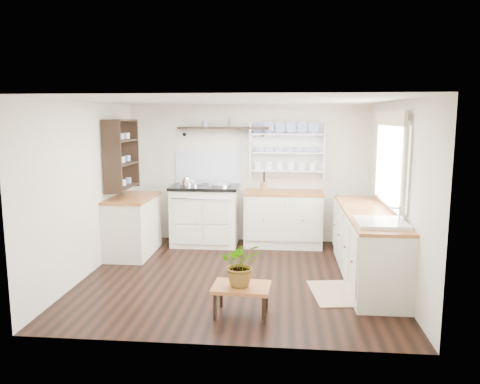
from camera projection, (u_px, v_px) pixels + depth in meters
The scene contains 19 objects.
floor at pixel (237, 276), 6.22m from camera, with size 4.00×3.80×0.01m, color black.
wall_back at pixel (248, 174), 7.90m from camera, with size 4.00×0.02×2.30m, color beige.
wall_right at pixel (396, 194), 5.85m from camera, with size 0.02×3.80×2.30m, color beige.
wall_left at pixel (88, 189), 6.22m from camera, with size 0.02×3.80×2.30m, color beige.
ceiling at pixel (237, 101), 5.85m from camera, with size 4.00×3.80×0.01m, color white.
window at pixel (391, 159), 5.94m from camera, with size 0.08×1.55×1.22m.
aga_cooker at pixel (205, 214), 7.74m from camera, with size 1.10×0.76×1.02m.
back_cabinets at pixel (283, 218), 7.66m from camera, with size 1.27×0.63×0.90m.
right_cabinets at pixel (368, 244), 6.09m from camera, with size 0.62×2.43×0.90m.
belfast_sink at pixel (380, 233), 5.30m from camera, with size 0.55×0.60×0.45m.
left_cabinets at pixel (133, 225), 7.18m from camera, with size 0.62×1.13×0.90m.
plate_rack at pixel (287, 150), 7.74m from camera, with size 1.20×0.22×0.90m.
high_shelf at pixel (223, 129), 7.70m from camera, with size 1.50×0.29×0.16m.
left_shelving at pixel (121, 154), 7.02m from camera, with size 0.28×0.80×1.05m, color black.
kettle at pixel (187, 183), 7.57m from camera, with size 0.18×0.18×0.22m, color silver, non-canonical shape.
utensil_crock at pixel (263, 186), 7.69m from camera, with size 0.11×0.11×0.13m, color #946136.
center_table at pixel (241, 289), 4.97m from camera, with size 0.63×0.47×0.33m.
potted_plant at pixel (241, 264), 4.92m from camera, with size 0.43×0.37×0.48m, color #3F7233.
floor_rug at pixel (335, 293), 5.61m from camera, with size 0.55×0.85×0.02m, color #967957.
Camera 1 is at (0.59, -5.93, 2.10)m, focal length 35.00 mm.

